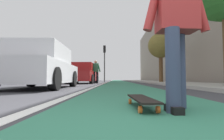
# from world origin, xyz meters

# --- Properties ---
(ground_plane) EXTENTS (80.00, 80.00, 0.00)m
(ground_plane) POSITION_xyz_m (10.00, 0.00, 0.00)
(ground_plane) COLOR #38383D
(bike_lane_paint) EXTENTS (56.00, 2.15, 0.00)m
(bike_lane_paint) POSITION_xyz_m (24.00, 0.00, 0.00)
(bike_lane_paint) COLOR #2D7256
(bike_lane_paint) RESTS_ON ground
(lane_stripe_white) EXTENTS (52.00, 0.16, 0.01)m
(lane_stripe_white) POSITION_xyz_m (20.00, 1.23, 0.00)
(lane_stripe_white) COLOR silver
(lane_stripe_white) RESTS_ON ground
(sidewalk_curb) EXTENTS (52.00, 3.20, 0.11)m
(sidewalk_curb) POSITION_xyz_m (18.00, -3.65, 0.05)
(sidewalk_curb) COLOR #9E9B93
(sidewalk_curb) RESTS_ON ground
(building_facade) EXTENTS (40.00, 1.20, 10.18)m
(building_facade) POSITION_xyz_m (22.00, -6.56, 5.09)
(building_facade) COLOR gray
(building_facade) RESTS_ON ground
(skateboard) EXTENTS (0.85, 0.26, 0.11)m
(skateboard) POSITION_xyz_m (1.08, 0.07, 0.09)
(skateboard) COLOR orange
(skateboard) RESTS_ON ground
(skater_person) EXTENTS (0.48, 0.72, 1.64)m
(skater_person) POSITION_xyz_m (0.93, -0.28, 0.94)
(skater_person) COLOR #384260
(skater_person) RESTS_ON ground
(parked_car_near) EXTENTS (4.12, 2.13, 1.49)m
(parked_car_near) POSITION_xyz_m (5.07, 3.01, 0.72)
(parked_car_near) COLOR silver
(parked_car_near) RESTS_ON ground
(parked_car_mid) EXTENTS (4.35, 1.99, 1.49)m
(parked_car_mid) POSITION_xyz_m (11.92, 2.80, 0.72)
(parked_car_mid) COLOR maroon
(parked_car_mid) RESTS_ON ground
(traffic_light) EXTENTS (0.33, 0.28, 4.20)m
(traffic_light) POSITION_xyz_m (18.67, 1.63, 2.91)
(traffic_light) COLOR #2D2D2D
(traffic_light) RESTS_ON ground
(street_tree_mid) EXTENTS (2.00, 2.00, 4.01)m
(street_tree_mid) POSITION_xyz_m (12.68, -3.25, 2.96)
(street_tree_mid) COLOR brown
(street_tree_mid) RESTS_ON ground
(pedestrian_distant) EXTENTS (0.48, 0.75, 1.71)m
(pedestrian_distant) POSITION_xyz_m (11.65, 1.82, 0.98)
(pedestrian_distant) COLOR black
(pedestrian_distant) RESTS_ON ground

